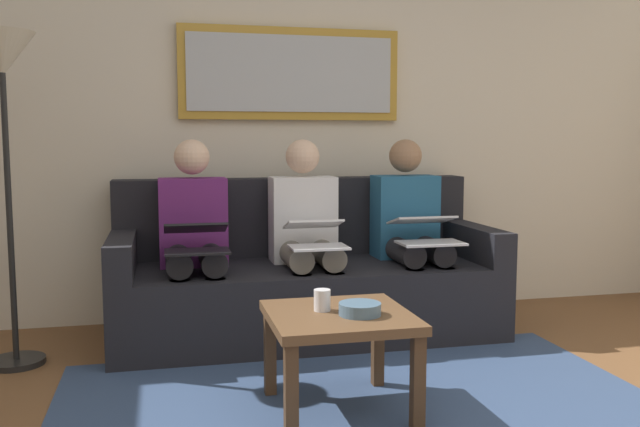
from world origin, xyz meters
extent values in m
cube|color=beige|center=(0.00, -2.60, 1.30)|extent=(6.00, 0.12, 2.60)
cube|color=#33476B|center=(0.00, -0.85, 0.00)|extent=(2.60, 1.80, 0.01)
cube|color=black|center=(0.00, -2.05, 0.21)|extent=(2.20, 0.90, 0.42)
cube|color=black|center=(0.00, -2.40, 0.66)|extent=(2.20, 0.20, 0.48)
cube|color=black|center=(-1.03, -2.05, 0.52)|extent=(0.14, 0.90, 0.20)
cube|color=black|center=(1.03, -2.05, 0.52)|extent=(0.14, 0.90, 0.20)
cube|color=#B7892D|center=(0.00, -2.51, 1.55)|extent=(1.40, 0.04, 0.57)
cube|color=#B2B7BC|center=(0.00, -2.48, 1.55)|extent=(1.30, 0.01, 0.47)
cube|color=brown|center=(0.11, -0.90, 0.41)|extent=(0.58, 0.58, 0.04)
cube|color=#4C331E|center=(-0.15, -0.65, 0.19)|extent=(0.05, 0.05, 0.39)
cube|color=#4C331E|center=(0.36, -0.65, 0.19)|extent=(0.05, 0.05, 0.39)
cube|color=#4C331E|center=(-0.15, -1.15, 0.19)|extent=(0.05, 0.05, 0.39)
cube|color=#4C331E|center=(0.36, -1.15, 0.19)|extent=(0.05, 0.05, 0.39)
cylinder|color=silver|center=(0.17, -0.94, 0.47)|extent=(0.07, 0.07, 0.09)
cylinder|color=slate|center=(0.03, -0.84, 0.45)|extent=(0.17, 0.17, 0.05)
cube|color=#235B84|center=(-0.64, -2.15, 0.67)|extent=(0.38, 0.22, 0.50)
sphere|color=#997051|center=(-0.64, -2.15, 1.04)|extent=(0.20, 0.20, 0.20)
cylinder|color=#232328|center=(-0.73, -1.94, 0.49)|extent=(0.14, 0.42, 0.14)
cylinder|color=#232328|center=(-0.55, -1.94, 0.49)|extent=(0.14, 0.42, 0.14)
cylinder|color=#232328|center=(-0.73, -1.73, 0.21)|extent=(0.11, 0.11, 0.42)
cylinder|color=#232328|center=(-0.55, -1.73, 0.21)|extent=(0.11, 0.11, 0.42)
cube|color=silver|center=(-0.64, -1.73, 0.57)|extent=(0.36, 0.22, 0.01)
cube|color=silver|center=(-0.64, -1.87, 0.68)|extent=(0.36, 0.22, 0.06)
cube|color=#A5C6EA|center=(-0.64, -1.86, 0.68)|extent=(0.32, 0.19, 0.05)
cube|color=silver|center=(0.00, -2.15, 0.67)|extent=(0.38, 0.22, 0.50)
sphere|color=beige|center=(0.00, -2.15, 1.04)|extent=(0.20, 0.20, 0.20)
cylinder|color=gray|center=(-0.09, -1.94, 0.49)|extent=(0.14, 0.42, 0.14)
cylinder|color=gray|center=(0.09, -1.94, 0.49)|extent=(0.14, 0.42, 0.14)
cylinder|color=gray|center=(-0.09, -1.73, 0.21)|extent=(0.11, 0.11, 0.42)
cylinder|color=gray|center=(0.09, -1.73, 0.21)|extent=(0.11, 0.11, 0.42)
cube|color=white|center=(0.00, -1.73, 0.57)|extent=(0.31, 0.21, 0.01)
cube|color=white|center=(0.00, -1.86, 0.67)|extent=(0.31, 0.21, 0.07)
cube|color=#A5C6EA|center=(0.00, -1.86, 0.68)|extent=(0.28, 0.18, 0.06)
cube|color=#66236B|center=(0.64, -2.15, 0.67)|extent=(0.38, 0.22, 0.50)
sphere|color=beige|center=(0.64, -2.15, 1.04)|extent=(0.20, 0.20, 0.20)
cylinder|color=#232328|center=(0.55, -1.94, 0.49)|extent=(0.14, 0.42, 0.14)
cylinder|color=#232328|center=(0.73, -1.94, 0.49)|extent=(0.14, 0.42, 0.14)
cylinder|color=#232328|center=(0.55, -1.73, 0.21)|extent=(0.11, 0.11, 0.42)
cylinder|color=#232328|center=(0.73, -1.73, 0.21)|extent=(0.11, 0.11, 0.42)
cube|color=black|center=(0.64, -1.73, 0.57)|extent=(0.33, 0.21, 0.01)
cube|color=black|center=(0.64, -1.87, 0.67)|extent=(0.33, 0.20, 0.08)
cube|color=#A5C6EA|center=(0.64, -1.86, 0.67)|extent=(0.30, 0.17, 0.06)
cylinder|color=black|center=(1.55, -1.85, 0.01)|extent=(0.28, 0.28, 0.03)
cylinder|color=black|center=(1.55, -1.85, 0.75)|extent=(0.03, 0.03, 1.50)
cone|color=beige|center=(1.55, -1.85, 1.55)|extent=(0.32, 0.32, 0.22)
camera|label=1|loc=(0.81, 1.75, 1.13)|focal=37.97mm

